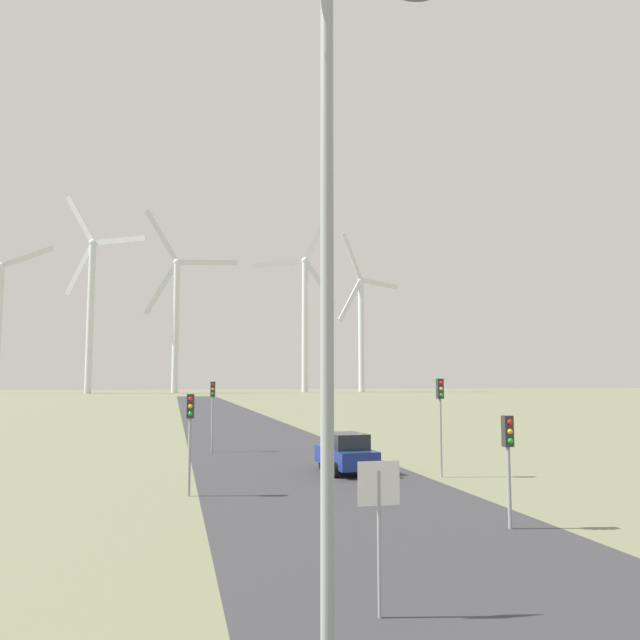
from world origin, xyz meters
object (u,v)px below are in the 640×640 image
(wind_turbine_right, at_px, (305,311))
(traffic_light_post_near_right, at_px, (508,445))
(wind_turbine_left, at_px, (91,301))
(traffic_light_post_near_left, at_px, (190,421))
(traffic_light_post_mid_right, at_px, (440,405))
(wind_turbine_center, at_px, (176,311))
(traffic_light_post_mid_left, at_px, (213,400))
(streetlamp, at_px, (327,231))
(car_approaching, at_px, (346,453))
(stop_sign_near, at_px, (379,507))
(wind_turbine_far_right, at_px, (361,322))

(wind_turbine_right, bearing_deg, traffic_light_post_near_right, -100.18)
(wind_turbine_left, relative_size, wind_turbine_right, 1.00)
(traffic_light_post_near_left, distance_m, wind_turbine_left, 195.08)
(traffic_light_post_mid_right, distance_m, wind_turbine_left, 194.88)
(wind_turbine_center, bearing_deg, traffic_light_post_mid_left, -89.42)
(wind_turbine_center, bearing_deg, wind_turbine_left, -164.84)
(streetlamp, bearing_deg, car_approaching, 73.74)
(stop_sign_near, bearing_deg, traffic_light_post_near_right, 43.61)
(wind_turbine_right, relative_size, wind_turbine_far_right, 1.11)
(traffic_light_post_near_left, xyz_separation_m, traffic_light_post_near_right, (8.91, -7.31, -0.38))
(stop_sign_near, bearing_deg, traffic_light_post_mid_right, 62.07)
(traffic_light_post_near_right, bearing_deg, stop_sign_near, -136.39)
(traffic_light_post_near_left, bearing_deg, wind_turbine_far_right, 71.26)
(traffic_light_post_mid_left, relative_size, wind_turbine_left, 0.06)
(car_approaching, bearing_deg, streetlamp, -106.26)
(streetlamp, distance_m, wind_turbine_left, 210.46)
(stop_sign_near, relative_size, wind_turbine_far_right, 0.05)
(wind_turbine_center, relative_size, wind_turbine_far_right, 1.08)
(wind_turbine_center, relative_size, wind_turbine_right, 0.97)
(traffic_light_post_near_left, height_order, wind_turbine_right, wind_turbine_right)
(traffic_light_post_mid_left, height_order, wind_turbine_right, wind_turbine_right)
(wind_turbine_left, bearing_deg, traffic_light_post_mid_right, -78.47)
(wind_turbine_left, relative_size, wind_turbine_center, 1.03)
(car_approaching, distance_m, wind_turbine_left, 192.37)
(traffic_light_post_mid_left, relative_size, wind_turbine_far_right, 0.07)
(wind_turbine_left, xyz_separation_m, wind_turbine_far_right, (96.01, 10.51, -3.84))
(traffic_light_post_near_left, xyz_separation_m, wind_turbine_right, (45.72, 197.62, 26.83))
(traffic_light_post_mid_left, distance_m, wind_turbine_left, 181.40)
(car_approaching, height_order, wind_turbine_center, wind_turbine_center)
(car_approaching, bearing_deg, traffic_light_post_mid_left, 119.08)
(traffic_light_post_near_right, bearing_deg, car_approaching, 98.29)
(streetlamp, relative_size, traffic_light_post_mid_right, 2.30)
(stop_sign_near, distance_m, car_approaching, 17.65)
(car_approaching, distance_m, wind_turbine_center, 196.43)
(traffic_light_post_mid_right, xyz_separation_m, wind_turbine_right, (34.74, 195.56, 26.41))
(traffic_light_post_mid_left, bearing_deg, stop_sign_near, -87.08)
(traffic_light_post_near_right, relative_size, wind_turbine_far_right, 0.05)
(stop_sign_near, relative_size, traffic_light_post_mid_right, 0.64)
(car_approaching, xyz_separation_m, wind_turbine_right, (38.50, 193.37, 28.67))
(traffic_light_post_mid_left, height_order, wind_turbine_center, wind_turbine_center)
(car_approaching, height_order, wind_turbine_left, wind_turbine_left)
(traffic_light_post_near_right, relative_size, car_approaching, 0.77)
(wind_turbine_center, distance_m, wind_turbine_far_right, 68.70)
(traffic_light_post_near_right, height_order, traffic_light_post_mid_left, traffic_light_post_mid_left)
(wind_turbine_left, bearing_deg, traffic_light_post_near_left, -81.78)
(streetlamp, relative_size, wind_turbine_left, 0.15)
(traffic_light_post_near_right, bearing_deg, traffic_light_post_mid_left, 108.55)
(stop_sign_near, xyz_separation_m, traffic_light_post_mid_right, (7.92, 14.93, 1.22))
(stop_sign_near, bearing_deg, traffic_light_post_near_left, 103.40)
(traffic_light_post_near_left, distance_m, wind_turbine_far_right, 214.26)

